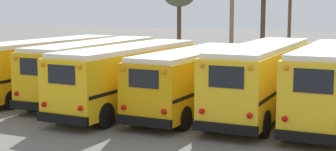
# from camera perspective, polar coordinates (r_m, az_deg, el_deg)

# --- Properties ---
(ground_plane) EXTENTS (160.00, 160.00, 0.00)m
(ground_plane) POSITION_cam_1_polar(r_m,az_deg,el_deg) (24.96, -0.48, -3.82)
(ground_plane) COLOR #66635E
(school_bus_0) EXTENTS (2.92, 10.89, 3.11)m
(school_bus_0) POSITION_cam_1_polar(r_m,az_deg,el_deg) (29.55, -13.18, 1.12)
(school_bus_0) COLOR #EAAA0F
(school_bus_0) RESTS_ON ground
(school_bus_1) EXTENTS (2.66, 10.66, 3.09)m
(school_bus_1) POSITION_cam_1_polar(r_m,az_deg,el_deg) (27.86, -8.08, 0.86)
(school_bus_1) COLOR #EAAA0F
(school_bus_1) RESTS_ON ground
(school_bus_2) EXTENTS (2.92, 10.52, 3.10)m
(school_bus_2) POSITION_cam_1_polar(r_m,az_deg,el_deg) (24.85, -4.26, 0.09)
(school_bus_2) COLOR yellow
(school_bus_2) RESTS_ON ground
(school_bus_3) EXTENTS (2.85, 9.80, 2.96)m
(school_bus_3) POSITION_cam_1_polar(r_m,az_deg,el_deg) (24.17, 2.90, -0.32)
(school_bus_3) COLOR #E5A00C
(school_bus_3) RESTS_ON ground
(school_bus_4) EXTENTS (2.59, 10.91, 3.26)m
(school_bus_4) POSITION_cam_1_polar(r_m,az_deg,el_deg) (23.94, 10.42, -0.13)
(school_bus_4) COLOR yellow
(school_bus_4) RESTS_ON ground
(school_bus_5) EXTENTS (2.59, 9.66, 3.31)m
(school_bus_5) POSITION_cam_1_polar(r_m,az_deg,el_deg) (22.88, 17.54, -0.73)
(school_bus_5) COLOR yellow
(school_bus_5) RESTS_ON ground
(utility_pole) EXTENTS (1.80, 0.30, 8.65)m
(utility_pole) POSITION_cam_1_polar(r_m,az_deg,el_deg) (36.45, 7.08, 6.89)
(utility_pole) COLOR #75604C
(utility_pole) RESTS_ON ground
(fence_line) EXTENTS (23.37, 0.06, 1.42)m
(fence_line) POSITION_cam_1_polar(r_m,az_deg,el_deg) (32.29, 5.70, 0.61)
(fence_line) COLOR #939399
(fence_line) RESTS_ON ground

